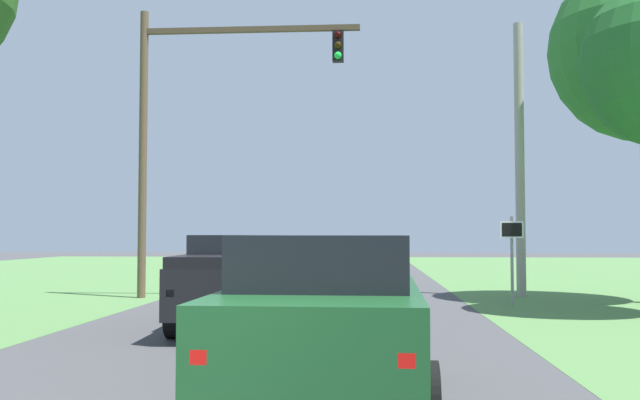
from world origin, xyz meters
name	(u,v)px	position (x,y,z in m)	size (l,w,h in m)	color
ground_plane	(280,333)	(0.00, 9.10, 0.00)	(120.00, 120.00, 0.00)	#424244
red_suv_near	(326,313)	(1.19, 3.73, 0.97)	(2.35, 4.47, 1.84)	#194C23
pickup_truck_lead	(242,279)	(-0.88, 9.95, 0.96)	(2.34, 5.57, 1.84)	black
traffic_light	(195,111)	(-3.44, 16.21, 5.46)	(6.51, 0.40, 8.45)	brown
keep_moving_sign	(512,248)	(5.41, 14.86, 1.49)	(0.60, 0.09, 2.32)	gray
utility_pole_right	(520,159)	(6.16, 17.34, 4.11)	(0.28, 0.28, 8.21)	#9E998E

